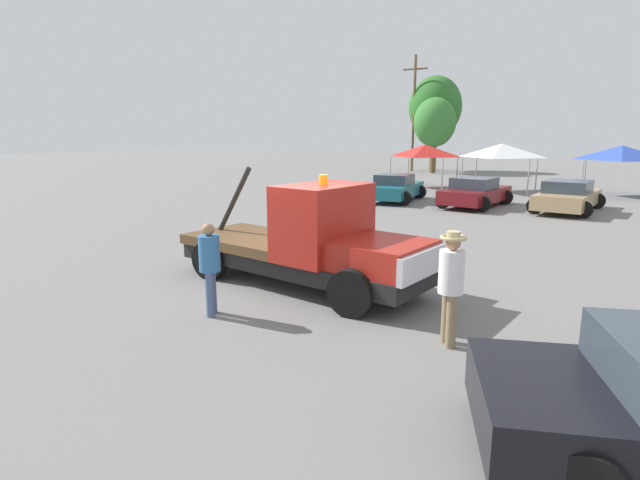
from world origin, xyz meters
The scene contains 13 objects.
ground_plane centered at (0.00, 0.00, 0.00)m, with size 160.00×160.00×0.00m, color slate.
tow_truck centered at (0.36, -0.06, 0.95)m, with size 6.15×2.80×2.51m.
person_near_truck centered at (3.72, -1.60, 1.07)m, with size 0.40×0.40×1.81m.
person_at_hood centered at (-0.41, -2.41, 0.98)m, with size 0.38×0.38×1.70m.
parked_car_teal centered at (-3.36, 14.35, 0.65)m, with size 2.61×4.42×1.34m.
parked_car_maroon centered at (0.53, 14.29, 0.65)m, with size 2.87×4.65×1.34m.
parked_car_tan centered at (4.32, 14.77, 0.65)m, with size 2.89×5.08×1.34m.
canopy_tent_red centered at (-4.19, 21.38, 2.27)m, with size 3.31×3.31×2.65m.
canopy_tent_white centered at (0.35, 21.29, 2.35)m, with size 3.58×3.58×2.74m.
canopy_tent_blue centered at (6.27, 22.02, 2.30)m, with size 3.40×3.40×2.68m.
tree_left centered at (-7.34, 33.47, 4.24)m, with size 3.54×3.54×6.32m.
tree_center centered at (-8.30, 36.50, 5.64)m, with size 4.71×4.71×8.41m.
utility_pole centered at (-9.73, 34.88, 5.30)m, with size 2.20×0.24×10.06m.
Camera 1 is at (5.59, -8.96, 3.23)m, focal length 28.00 mm.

